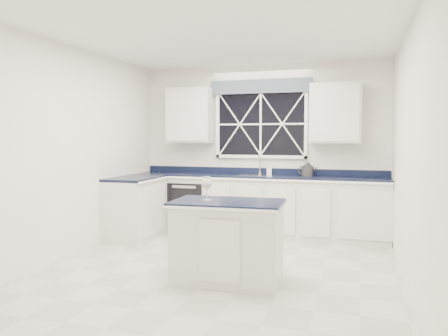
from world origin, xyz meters
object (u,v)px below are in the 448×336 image
(island, at_px, (228,241))
(soap_bottle, at_px, (269,169))
(faucet, at_px, (260,165))
(kettle, at_px, (307,170))
(wine_glass, at_px, (207,184))
(dishwasher, at_px, (192,206))

(island, bearing_deg, soap_bottle, 88.70)
(faucet, relative_size, kettle, 0.99)
(soap_bottle, bearing_deg, island, -88.63)
(soap_bottle, bearing_deg, kettle, -11.72)
(soap_bottle, bearing_deg, wine_glass, -93.70)
(faucet, height_order, kettle, faucet)
(island, xyz_separation_m, kettle, (0.56, 2.38, 0.61))
(faucet, bearing_deg, soap_bottle, 9.67)
(dishwasher, xyz_separation_m, soap_bottle, (1.25, 0.22, 0.61))
(dishwasher, height_order, wine_glass, wine_glass)
(dishwasher, distance_m, soap_bottle, 1.41)
(kettle, relative_size, soap_bottle, 1.80)
(wine_glass, bearing_deg, island, 6.43)
(soap_bottle, bearing_deg, faucet, -170.33)
(wine_glass, bearing_deg, dishwasher, 115.09)
(dishwasher, xyz_separation_m, island, (1.31, -2.29, 0.03))
(island, xyz_separation_m, wine_glass, (-0.22, -0.03, 0.61))
(wine_glass, bearing_deg, faucet, 89.68)
(island, height_order, kettle, kettle)
(kettle, bearing_deg, soap_bottle, -172.64)
(dishwasher, bearing_deg, wine_glass, -64.91)
(faucet, height_order, soap_bottle, faucet)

